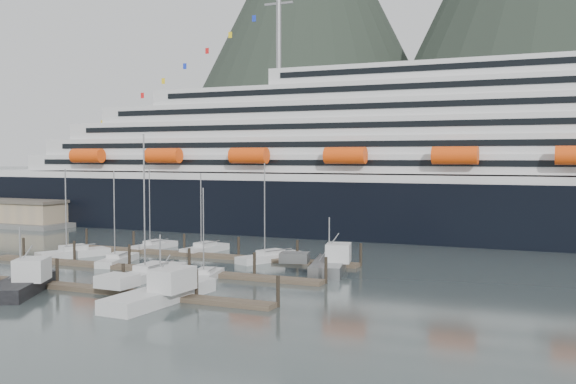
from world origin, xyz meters
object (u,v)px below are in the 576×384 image
Objects in this scene: trawler_b at (20,284)px; sailboat_b at (118,260)px; sailboat_h at (206,277)px; trawler_c at (159,293)px; sailboat_g at (270,258)px; trawler_e at (328,264)px; sailboat_f at (205,250)px; sailboat_e at (154,246)px; sailboat_a at (73,254)px; sailboat_d at (151,274)px; cruise_ship at (487,170)px.

sailboat_b is at bearing -17.06° from trawler_b.
sailboat_h reaches higher than trawler_c.
sailboat_g reaches higher than trawler_e.
sailboat_b reaches higher than sailboat_h.
sailboat_b is 1.04× the size of trawler_b.
sailboat_f is 13.00m from sailboat_g.
trawler_c is at bearing 175.23° from sailboat_h.
sailboat_b is 17.94m from sailboat_h.
sailboat_b is 1.01× the size of sailboat_e.
sailboat_a is at bearing 81.24° from trawler_e.
sailboat_a is 0.95× the size of sailboat_g.
sailboat_e reaches higher than trawler_e.
trawler_e is at bearing -70.17° from trawler_b.
sailboat_h is (20.85, -19.51, -0.01)m from sailboat_e.
sailboat_e is 34.48m from trawler_b.
sailboat_h is (-0.79, -15.96, -0.03)m from sailboat_g.
sailboat_g is (17.79, 10.23, 0.01)m from sailboat_b.
sailboat_e reaches higher than sailboat_f.
trawler_e is (11.04, 11.00, 0.55)m from sailboat_h.
trawler_e is (31.88, -8.51, 0.54)m from sailboat_e.
sailboat_b is 0.93× the size of sailboat_g.
sailboat_b reaches higher than trawler_c.
trawler_b is (6.77, -33.80, 0.56)m from sailboat_e.
sailboat_g is 15.98m from sailboat_h.
sailboat_b is 14.76m from sailboat_f.
sailboat_a is 1.03× the size of sailboat_e.
sailboat_e is 33.00m from trawler_e.
sailboat_e is (-14.23, 20.94, -0.05)m from sailboat_d.
sailboat_f is 33.89m from trawler_b.
sailboat_a is 1.09× the size of trawler_e.
sailboat_h is 15.59m from trawler_e.
sailboat_f is 0.99× the size of trawler_b.
trawler_b is (-14.08, -14.29, 0.57)m from sailboat_h.
sailboat_e is 1.03× the size of trawler_b.
sailboat_e is 1.15× the size of sailboat_h.
sailboat_e is at bearing -14.05° from trawler_b.
cruise_ship is at bearing -31.18° from sailboat_d.
cruise_ship is at bearing -46.52° from sailboat_e.
cruise_ship is 65.02m from sailboat_d.
sailboat_a is 12.95m from sailboat_e.
sailboat_d is 1.26× the size of sailboat_g.
sailboat_h is (26.35, -7.78, -0.04)m from sailboat_a.
sailboat_d is 21.55m from sailboat_f.
trawler_c is at bearing 144.57° from trawler_e.
sailboat_e is at bearing 96.69° from sailboat_f.
cruise_ship is 46.70m from sailboat_g.
trawler_e is at bearing -59.47° from sailboat_a.
sailboat_h is (-24.53, -54.46, -11.65)m from cruise_ship.
sailboat_b reaches higher than trawler_e.
trawler_e is (-13.49, -43.46, -11.10)m from cruise_ship.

